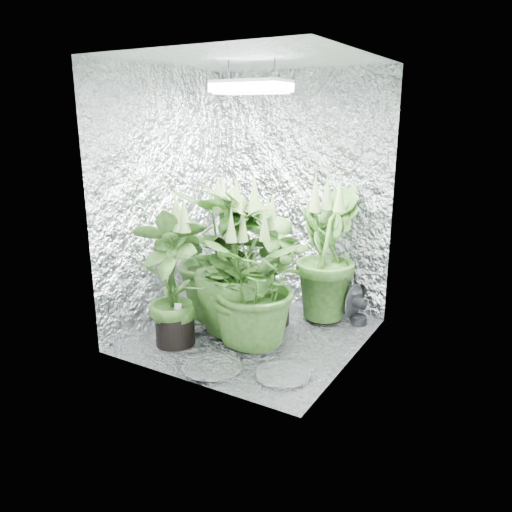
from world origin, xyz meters
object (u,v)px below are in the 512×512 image
at_px(grow_lamp, 251,87).
at_px(plant_b, 272,268).
at_px(plant_f, 173,278).
at_px(plant_d, 235,262).
at_px(plant_c, 326,255).
at_px(plant_a, 223,255).
at_px(plant_e, 249,283).
at_px(circulation_fan, 356,308).

distance_m(grow_lamp, plant_b, 1.38).
bearing_deg(plant_f, plant_d, 54.11).
bearing_deg(plant_f, plant_c, 52.96).
xyz_separation_m(plant_a, plant_e, (0.43, -0.31, -0.07)).
relative_size(plant_a, plant_d, 1.00).
bearing_deg(grow_lamp, plant_f, -135.40).
height_order(grow_lamp, plant_c, grow_lamp).
bearing_deg(grow_lamp, plant_e, -65.06).
bearing_deg(plant_d, plant_e, -34.95).
height_order(plant_f, circulation_fan, plant_f).
distance_m(grow_lamp, plant_d, 1.26).
bearing_deg(circulation_fan, plant_b, -140.99).
relative_size(plant_b, plant_c, 0.88).
xyz_separation_m(plant_c, plant_d, (-0.48, -0.62, 0.03)).
distance_m(plant_c, plant_e, 0.82).
height_order(plant_a, plant_c, plant_c).
xyz_separation_m(plant_b, plant_f, (-0.44, -0.69, 0.04)).
relative_size(plant_c, plant_d, 0.96).
xyz_separation_m(plant_b, plant_e, (0.06, -0.45, 0.02)).
bearing_deg(plant_e, grow_lamp, 114.94).
bearing_deg(grow_lamp, plant_a, 158.74).
bearing_deg(grow_lamp, circulation_fan, 45.30).
distance_m(grow_lamp, plant_c, 1.45).
xyz_separation_m(grow_lamp, plant_e, (0.08, -0.18, -1.34)).
distance_m(plant_e, plant_f, 0.55).
height_order(grow_lamp, plant_d, grow_lamp).
distance_m(plant_d, circulation_fan, 1.09).
distance_m(plant_a, plant_d, 0.27).
bearing_deg(plant_d, plant_a, 143.38).
relative_size(plant_d, plant_e, 1.21).
height_order(plant_c, plant_f, plant_c).
distance_m(plant_b, circulation_fan, 0.77).
height_order(plant_c, plant_e, plant_c).
bearing_deg(plant_d, plant_f, -125.89).
bearing_deg(plant_e, plant_f, -154.70).
bearing_deg(plant_c, grow_lamp, -119.97).
xyz_separation_m(plant_a, plant_d, (0.22, -0.16, 0.02)).
relative_size(grow_lamp, plant_c, 0.42).
height_order(plant_d, circulation_fan, plant_d).
relative_size(plant_a, circulation_fan, 3.81).
xyz_separation_m(plant_b, plant_c, (0.32, 0.32, 0.07)).
bearing_deg(plant_c, plant_a, -146.44).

